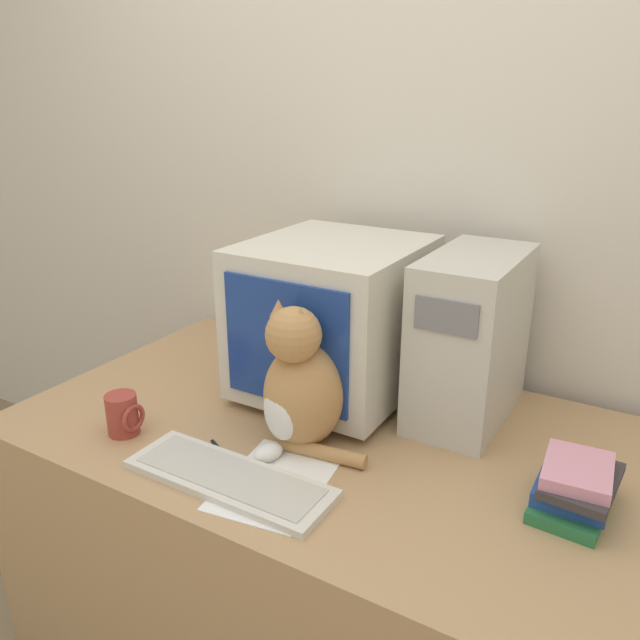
% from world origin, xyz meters
% --- Properties ---
extents(wall_back, '(7.00, 0.05, 2.50)m').
position_xyz_m(wall_back, '(0.00, 0.99, 1.25)').
color(wall_back, beige).
rests_on(wall_back, ground_plane).
extents(desk, '(1.55, 0.92, 0.76)m').
position_xyz_m(desk, '(0.00, 0.46, 0.38)').
color(desk, tan).
rests_on(desk, ground_plane).
extents(crt_monitor, '(0.43, 0.48, 0.43)m').
position_xyz_m(crt_monitor, '(-0.07, 0.64, 0.99)').
color(crt_monitor, beige).
rests_on(crt_monitor, desk).
extents(computer_tower, '(0.21, 0.40, 0.43)m').
position_xyz_m(computer_tower, '(0.29, 0.71, 0.98)').
color(computer_tower, beige).
rests_on(computer_tower, desk).
extents(keyboard, '(0.48, 0.16, 0.02)m').
position_xyz_m(keyboard, '(-0.05, 0.15, 0.77)').
color(keyboard, silver).
rests_on(keyboard, desk).
extents(cat, '(0.30, 0.27, 0.36)m').
position_xyz_m(cat, '(0.00, 0.36, 0.92)').
color(cat, '#B7844C').
rests_on(cat, desk).
extents(book_stack, '(0.15, 0.21, 0.10)m').
position_xyz_m(book_stack, '(0.61, 0.43, 0.81)').
color(book_stack, '#28703D').
rests_on(book_stack, desk).
extents(pen, '(0.14, 0.08, 0.01)m').
position_xyz_m(pen, '(-0.12, 0.22, 0.77)').
color(pen, black).
rests_on(pen, desk).
extents(paper_sheet, '(0.25, 0.32, 0.00)m').
position_xyz_m(paper_sheet, '(0.04, 0.20, 0.77)').
color(paper_sheet, white).
rests_on(paper_sheet, desk).
extents(mug, '(0.08, 0.08, 0.10)m').
position_xyz_m(mug, '(-0.40, 0.18, 0.82)').
color(mug, '#9E382D').
rests_on(mug, desk).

